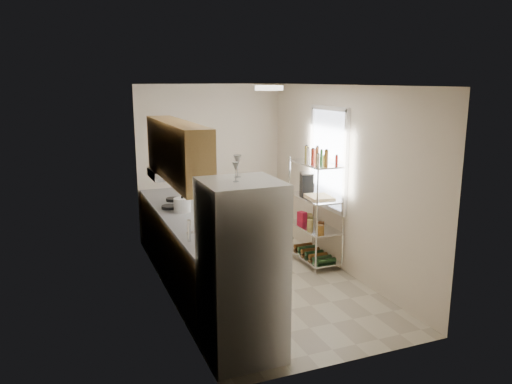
{
  "coord_description": "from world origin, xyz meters",
  "views": [
    {
      "loc": [
        -2.41,
        -5.9,
        2.67
      ],
      "look_at": [
        0.05,
        0.25,
        1.17
      ],
      "focal_mm": 35.0,
      "sensor_mm": 36.0,
      "label": 1
    }
  ],
  "objects_px": {
    "espresso_machine": "(307,182)",
    "refrigerator": "(242,270)",
    "frying_pan_large": "(170,207)",
    "rice_cooker": "(182,205)",
    "cutting_board": "(319,197)"
  },
  "relations": [
    {
      "from": "rice_cooker",
      "to": "frying_pan_large",
      "type": "distance_m",
      "value": 0.28
    },
    {
      "from": "cutting_board",
      "to": "espresso_machine",
      "type": "bearing_deg",
      "value": 89.64
    },
    {
      "from": "refrigerator",
      "to": "espresso_machine",
      "type": "distance_m",
      "value": 3.0
    },
    {
      "from": "frying_pan_large",
      "to": "espresso_machine",
      "type": "relative_size",
      "value": 0.8
    },
    {
      "from": "refrigerator",
      "to": "espresso_machine",
      "type": "relative_size",
      "value": 5.89
    },
    {
      "from": "rice_cooker",
      "to": "espresso_machine",
      "type": "relative_size",
      "value": 0.79
    },
    {
      "from": "espresso_machine",
      "to": "refrigerator",
      "type": "bearing_deg",
      "value": -111.68
    },
    {
      "from": "refrigerator",
      "to": "frying_pan_large",
      "type": "xyz_separation_m",
      "value": [
        -0.14,
        2.52,
        0.04
      ]
    },
    {
      "from": "refrigerator",
      "to": "frying_pan_large",
      "type": "height_order",
      "value": "refrigerator"
    },
    {
      "from": "rice_cooker",
      "to": "cutting_board",
      "type": "relative_size",
      "value": 0.56
    },
    {
      "from": "refrigerator",
      "to": "espresso_machine",
      "type": "bearing_deg",
      "value": 50.63
    },
    {
      "from": "frying_pan_large",
      "to": "espresso_machine",
      "type": "xyz_separation_m",
      "value": [
        2.04,
        -0.21,
        0.24
      ]
    },
    {
      "from": "rice_cooker",
      "to": "cutting_board",
      "type": "bearing_deg",
      "value": -11.29
    },
    {
      "from": "rice_cooker",
      "to": "cutting_board",
      "type": "distance_m",
      "value": 1.95
    },
    {
      "from": "refrigerator",
      "to": "espresso_machine",
      "type": "height_order",
      "value": "refrigerator"
    }
  ]
}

